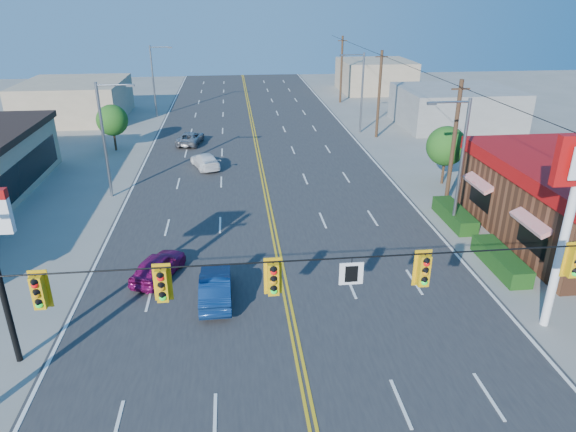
{
  "coord_description": "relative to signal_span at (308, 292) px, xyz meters",
  "views": [
    {
      "loc": [
        -2.23,
        -13.41,
        13.34
      ],
      "look_at": [
        0.58,
        12.04,
        2.2
      ],
      "focal_mm": 32.0,
      "sensor_mm": 36.0,
      "label": 1
    }
  ],
  "objects": [
    {
      "name": "streetlight_ne",
      "position": [
        10.91,
        38.0,
        -0.37
      ],
      "size": [
        2.55,
        0.25,
        8.0
      ],
      "color": "gray",
      "rests_on": "ground"
    },
    {
      "name": "streetlight_sw",
      "position": [
        -10.67,
        22.0,
        -0.37
      ],
      "size": [
        2.55,
        0.25,
        8.0
      ],
      "color": "gray",
      "rests_on": "ground"
    },
    {
      "name": "streetlight_se",
      "position": [
        10.91,
        14.0,
        -0.37
      ],
      "size": [
        2.55,
        0.25,
        8.0
      ],
      "color": "gray",
      "rests_on": "ground"
    },
    {
      "name": "tree_west",
      "position": [
        -12.88,
        34.0,
        -2.09
      ],
      "size": [
        2.8,
        2.8,
        4.2
      ],
      "color": "#47301E",
      "rests_on": "ground"
    },
    {
      "name": "bld_east_mid",
      "position": [
        22.12,
        40.0,
        -2.89
      ],
      "size": [
        12.0,
        10.0,
        4.0
      ],
      "primitive_type": "cube",
      "color": "gray",
      "rests_on": "ground"
    },
    {
      "name": "signal_span",
      "position": [
        0.0,
        0.0,
        0.0
      ],
      "size": [
        24.32,
        0.34,
        9.0
      ],
      "color": "#47301E",
      "rests_on": "ground"
    },
    {
      "name": "bld_east_far",
      "position": [
        19.12,
        62.0,
        -2.69
      ],
      "size": [
        10.0,
        10.0,
        4.4
      ],
      "primitive_type": "cube",
      "color": "tan",
      "rests_on": "ground"
    },
    {
      "name": "utility_pole_far",
      "position": [
        12.32,
        54.0,
        -0.69
      ],
      "size": [
        0.28,
        0.28,
        8.4
      ],
      "primitive_type": "cylinder",
      "color": "#47301E",
      "rests_on": "ground"
    },
    {
      "name": "utility_pole_near",
      "position": [
        12.32,
        18.0,
        -0.69
      ],
      "size": [
        0.28,
        0.28,
        8.4
      ],
      "primitive_type": "cylinder",
      "color": "#47301E",
      "rests_on": "ground"
    },
    {
      "name": "tree_kfc_rear",
      "position": [
        13.62,
        22.0,
        -1.95
      ],
      "size": [
        2.94,
        2.94,
        4.41
      ],
      "color": "#47301E",
      "rests_on": "ground"
    },
    {
      "name": "car_blue",
      "position": [
        -3.22,
        7.49,
        -4.21
      ],
      "size": [
        1.48,
        4.13,
        1.36
      ],
      "primitive_type": "imported",
      "rotation": [
        0.0,
        0.0,
        3.15
      ],
      "color": "navy",
      "rests_on": "ground"
    },
    {
      "name": "road",
      "position": [
        0.12,
        20.0,
        -4.86
      ],
      "size": [
        20.0,
        120.0,
        0.06
      ],
      "primitive_type": "cube",
      "color": "#2D2D30",
      "rests_on": "ground"
    },
    {
      "name": "ground",
      "position": [
        0.12,
        0.0,
        -4.89
      ],
      "size": [
        160.0,
        160.0,
        0.0
      ],
      "primitive_type": "plane",
      "color": "gray",
      "rests_on": "ground"
    },
    {
      "name": "car_white",
      "position": [
        -4.46,
        27.71,
        -4.29
      ],
      "size": [
        2.91,
        4.45,
        1.2
      ],
      "primitive_type": "imported",
      "rotation": [
        0.0,
        0.0,
        3.47
      ],
      "color": "white",
      "rests_on": "ground"
    },
    {
      "name": "car_magenta",
      "position": [
        -6.14,
        9.89,
        -4.24
      ],
      "size": [
        2.81,
        4.09,
        1.29
      ],
      "primitive_type": "imported",
      "rotation": [
        0.0,
        0.0,
        2.77
      ],
      "color": "#7A0D50",
      "rests_on": "ground"
    },
    {
      "name": "streetlight_nw",
      "position": [
        -10.67,
        48.0,
        -0.37
      ],
      "size": [
        2.55,
        0.25,
        8.0
      ],
      "color": "gray",
      "rests_on": "ground"
    },
    {
      "name": "kfc_pylon",
      "position": [
        11.12,
        4.0,
        1.16
      ],
      "size": [
        2.2,
        0.36,
        8.5
      ],
      "color": "white",
      "rests_on": "ground"
    },
    {
      "name": "car_silver",
      "position": [
        -6.13,
        35.16,
        -4.29
      ],
      "size": [
        2.72,
        4.55,
        1.18
      ],
      "primitive_type": "imported",
      "rotation": [
        0.0,
        0.0,
        2.95
      ],
      "color": "#96969A",
      "rests_on": "ground"
    },
    {
      "name": "bld_west_far",
      "position": [
        -19.88,
        48.0,
        -2.79
      ],
      "size": [
        11.0,
        12.0,
        4.2
      ],
      "primitive_type": "cube",
      "color": "tan",
      "rests_on": "ground"
    },
    {
      "name": "utility_pole_mid",
      "position": [
        12.32,
        36.0,
        -0.69
      ],
      "size": [
        0.28,
        0.28,
        8.4
      ],
      "primitive_type": "cylinder",
      "color": "#47301E",
      "rests_on": "ground"
    }
  ]
}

